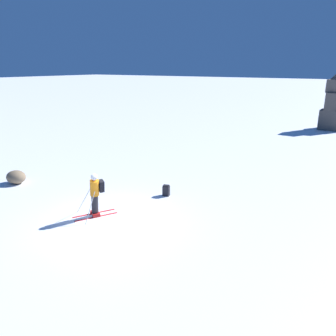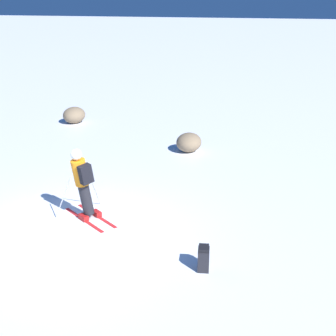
% 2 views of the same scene
% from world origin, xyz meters
% --- Properties ---
extents(ground_plane, '(300.00, 300.00, 0.00)m').
position_xyz_m(ground_plane, '(0.00, 0.00, 0.00)').
color(ground_plane, white).
extents(skier, '(1.44, 1.70, 1.83)m').
position_xyz_m(skier, '(-0.59, -0.05, 1.01)').
color(skier, red).
rests_on(skier, ground).
extents(rock_pillar, '(2.02, 1.78, 5.13)m').
position_xyz_m(rock_pillar, '(4.41, 24.80, 2.15)').
color(rock_pillar, '#4C4742').
rests_on(rock_pillar, ground).
extents(spare_backpack, '(0.35, 0.29, 0.50)m').
position_xyz_m(spare_backpack, '(0.48, 3.24, 0.24)').
color(spare_backpack, black).
rests_on(spare_backpack, ground).
extents(exposed_boulder_0, '(1.01, 0.86, 0.66)m').
position_xyz_m(exposed_boulder_0, '(-6.69, 0.52, 0.33)').
color(exposed_boulder_0, '#7A664C').
rests_on(exposed_boulder_0, ground).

